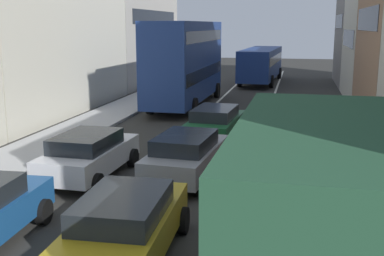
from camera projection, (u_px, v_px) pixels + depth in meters
name	position (u px, v px, depth m)	size (l,w,h in m)	color
sidewalk_left	(99.00, 119.00, 24.96)	(2.60, 64.00, 0.14)	#B4B4B4
lane_stripe_left	(193.00, 125.00, 23.92)	(0.16, 60.00, 0.01)	silver
lane_stripe_right	(262.00, 128.00, 23.21)	(0.16, 60.00, 0.01)	silver
removalist_box_truck	(319.00, 211.00, 7.65)	(2.74, 7.72, 3.58)	#B7B29E
sedan_centre_lane_second	(126.00, 224.00, 10.06)	(2.22, 4.38, 1.49)	#B29319
hatchback_centre_lane_third	(186.00, 155.00, 15.43)	(2.30, 4.41, 1.49)	gray
sedan_left_lane_third	(89.00, 154.00, 15.54)	(2.17, 4.35, 1.49)	silver
coupe_centre_lane_fourth	(215.00, 123.00, 20.41)	(2.28, 4.40, 1.49)	#19592D
sedan_right_lane_behind_truck	(295.00, 159.00, 14.96)	(2.18, 4.36, 1.49)	#A51E1E
wagon_right_lane_far	(296.00, 126.00, 19.87)	(2.19, 4.36, 1.49)	#759EB7
bus_mid_queue_primary	(186.00, 59.00, 29.03)	(2.92, 10.54, 5.06)	navy
bus_far_queue_secondary	(261.00, 62.00, 40.93)	(3.20, 10.61, 2.90)	navy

